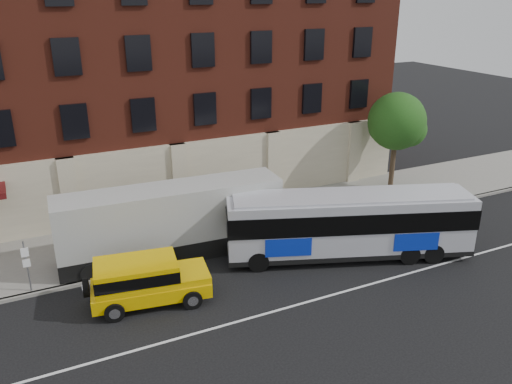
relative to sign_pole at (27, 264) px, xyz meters
name	(u,v)px	position (x,y,z in m)	size (l,w,h in m)	color
ground	(274,320)	(8.50, -6.15, -1.45)	(120.00, 120.00, 0.00)	black
sidewalk	(197,230)	(8.50, 2.85, -1.38)	(60.00, 6.00, 0.15)	gray
kerb	(218,253)	(8.50, -0.15, -1.38)	(60.00, 0.25, 0.15)	gray
lane_line	(268,313)	(8.50, -5.65, -1.45)	(60.00, 0.12, 0.01)	silver
building	(149,70)	(8.49, 10.77, 6.13)	(30.00, 12.10, 15.00)	maroon
sign_pole	(27,264)	(0.00, 0.00, 0.00)	(0.30, 0.20, 2.50)	gray
street_tree	(397,123)	(22.04, 3.34, 2.96)	(3.60, 3.60, 6.20)	#3A2B1D
city_bus	(349,222)	(14.20, -2.95, 0.32)	(11.89, 6.40, 3.22)	#ADAEB7
yellow_suv	(145,279)	(4.27, -2.74, -0.34)	(5.20, 2.80, 1.94)	#E9B601
shipping_container	(172,222)	(6.54, 0.76, 0.31)	(10.78, 2.79, 3.56)	black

